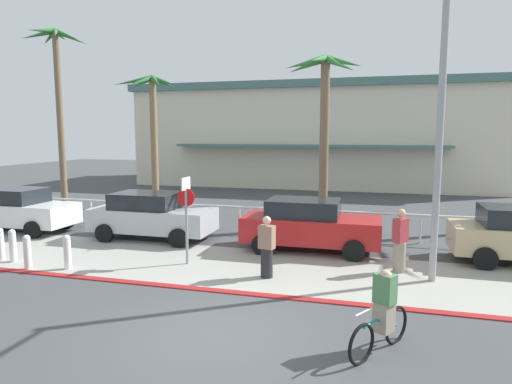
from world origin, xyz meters
The scene contains 20 objects.
ground_plane centered at (0.00, 10.00, 0.00)m, with size 80.00×80.00×0.00m, color #424447.
sidewalk_strip centered at (0.00, 4.20, 0.01)m, with size 44.00×4.00×0.02m, color #9E9E93.
curb_paint centered at (0.00, 2.20, 0.01)m, with size 44.00×0.24×0.03m, color maroon.
building_backdrop centered at (-1.69, 26.86, 3.69)m, with size 26.22×11.15×7.33m.
rail_fence centered at (0.00, 8.50, 0.83)m, with size 26.42×0.08×1.04m.
stop_sign_bike_lane centered at (-2.41, 4.08, 1.68)m, with size 0.52×0.56×2.56m.
bollard_0 centered at (-5.44, 2.73, 0.52)m, with size 0.20×0.20×1.00m.
bollard_1 centered at (-6.51, 2.43, 0.52)m, with size 0.20×0.20×1.00m.
bollard_2 centered at (-7.48, 2.91, 0.52)m, with size 0.20×0.20×1.00m.
bollard_3 centered at (-8.00, 2.98, 0.52)m, with size 0.20×0.20×1.00m.
streetlight_curb centered at (4.33, 4.12, 4.28)m, with size 0.24×2.54×7.50m.
palm_tree_0 centered at (-14.28, 13.68, 6.79)m, with size 3.09×3.18×9.49m.
palm_tree_1 centered at (-8.40, 13.34, 5.09)m, with size 3.13×3.11×6.76m.
palm_tree_2 centered at (0.77, 10.21, 5.15)m, with size 3.09×3.33×6.84m.
car_white_0 centered at (-10.59, 6.44, 0.87)m, with size 4.40×2.02×1.69m.
car_silver_1 centered at (-4.94, 6.66, 0.87)m, with size 4.40×2.02×1.69m.
car_red_2 centered at (0.81, 6.54, 0.87)m, with size 4.40×2.02×1.69m.
cyclist_teal_0 centered at (3.04, 0.15, 0.69)m, with size 1.02×1.57×1.50m.
pedestrian_0 centered at (3.54, 4.91, 0.83)m, with size 0.45×0.48×1.78m.
pedestrian_1 centered at (0.13, 3.50, 0.77)m, with size 0.45×0.38×1.66m.
Camera 1 is at (2.86, -7.56, 3.80)m, focal length 31.16 mm.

